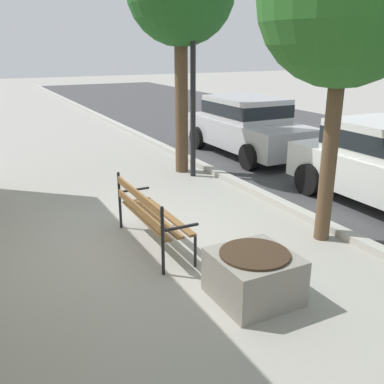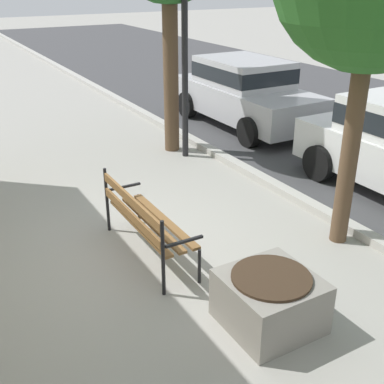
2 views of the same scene
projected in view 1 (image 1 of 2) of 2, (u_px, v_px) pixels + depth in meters
The scene contains 7 objects.
ground_plane at pixel (143, 244), 6.64m from camera, with size 80.00×80.00×0.00m, color #9E9B93.
curb_stone at pixel (294, 209), 7.87m from camera, with size 60.00×0.20×0.12m, color #B2AFA8.
park_bench at pixel (149, 212), 6.39m from camera, with size 1.80×0.54×0.95m.
concrete_planter at pixel (254, 275), 5.13m from camera, with size 0.91×0.91×0.59m.
street_tree_down_street at pixel (345, 0), 5.76m from camera, with size 2.35×2.35×4.63m.
parked_car_silver at pixel (247, 124), 11.91m from camera, with size 4.10×1.92×1.56m.
lamp_post at pixel (193, 61), 9.35m from camera, with size 0.32×0.32×3.90m.
Camera 1 is at (5.72, -2.10, 2.84)m, focal length 40.91 mm.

